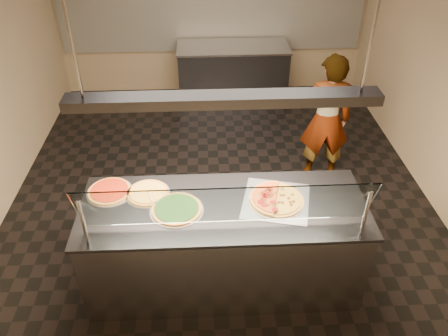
{
  "coord_description": "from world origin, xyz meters",
  "views": [
    {
      "loc": [
        -0.16,
        -4.1,
        3.41
      ],
      "look_at": [
        -0.0,
        -0.82,
        1.02
      ],
      "focal_mm": 35.0,
      "sensor_mm": 36.0,
      "label": 1
    }
  ],
  "objects_px": {
    "half_pizza_pepperoni": "(263,198)",
    "sneeze_guard": "(226,206)",
    "pizza_spatula": "(155,199)",
    "serving_counter": "(224,244)",
    "pizza_tomato": "(110,191)",
    "perforated_tray": "(276,200)",
    "pizza_spinach": "(177,209)",
    "prep_table": "(233,74)",
    "worker": "(326,120)",
    "pizza_cheese": "(148,192)",
    "heat_lamp_housing": "(224,99)",
    "half_pizza_sausage": "(289,198)"
  },
  "relations": [
    {
      "from": "half_pizza_pepperoni",
      "to": "sneeze_guard",
      "type": "bearing_deg",
      "value": -131.92
    },
    {
      "from": "half_pizza_pepperoni",
      "to": "pizza_spatula",
      "type": "xyz_separation_m",
      "value": [
        -0.94,
        0.05,
        -0.01
      ]
    },
    {
      "from": "serving_counter",
      "to": "pizza_tomato",
      "type": "bearing_deg",
      "value": 166.65
    },
    {
      "from": "serving_counter",
      "to": "pizza_spatula",
      "type": "height_order",
      "value": "pizza_spatula"
    },
    {
      "from": "serving_counter",
      "to": "half_pizza_pepperoni",
      "type": "relative_size",
      "value": 4.9
    },
    {
      "from": "perforated_tray",
      "to": "pizza_spinach",
      "type": "height_order",
      "value": "pizza_spinach"
    },
    {
      "from": "pizza_spinach",
      "to": "pizza_spatula",
      "type": "xyz_separation_m",
      "value": [
        -0.19,
        0.13,
        0.01
      ]
    },
    {
      "from": "perforated_tray",
      "to": "pizza_tomato",
      "type": "bearing_deg",
      "value": 172.38
    },
    {
      "from": "perforated_tray",
      "to": "prep_table",
      "type": "relative_size",
      "value": 0.38
    },
    {
      "from": "serving_counter",
      "to": "pizza_spinach",
      "type": "distance_m",
      "value": 0.63
    },
    {
      "from": "worker",
      "to": "sneeze_guard",
      "type": "bearing_deg",
      "value": 61.31
    },
    {
      "from": "perforated_tray",
      "to": "pizza_cheese",
      "type": "height_order",
      "value": "pizza_cheese"
    },
    {
      "from": "pizza_tomato",
      "to": "pizza_cheese",
      "type": "bearing_deg",
      "value": -6.62
    },
    {
      "from": "pizza_spinach",
      "to": "worker",
      "type": "distance_m",
      "value": 2.39
    },
    {
      "from": "heat_lamp_housing",
      "to": "pizza_tomato",
      "type": "bearing_deg",
      "value": 166.65
    },
    {
      "from": "sneeze_guard",
      "to": "pizza_spinach",
      "type": "xyz_separation_m",
      "value": [
        -0.4,
        0.31,
        -0.28
      ]
    },
    {
      "from": "sneeze_guard",
      "to": "pizza_cheese",
      "type": "relative_size",
      "value": 5.69
    },
    {
      "from": "pizza_spatula",
      "to": "heat_lamp_housing",
      "type": "bearing_deg",
      "value": -9.1
    },
    {
      "from": "serving_counter",
      "to": "half_pizza_pepperoni",
      "type": "xyz_separation_m",
      "value": [
        0.35,
        0.04,
        0.5
      ]
    },
    {
      "from": "half_pizza_pepperoni",
      "to": "heat_lamp_housing",
      "type": "bearing_deg",
      "value": -172.96
    },
    {
      "from": "pizza_tomato",
      "to": "worker",
      "type": "bearing_deg",
      "value": 31.1
    },
    {
      "from": "sneeze_guard",
      "to": "pizza_spinach",
      "type": "bearing_deg",
      "value": 142.27
    },
    {
      "from": "half_pizza_sausage",
      "to": "pizza_cheese",
      "type": "distance_m",
      "value": 1.25
    },
    {
      "from": "pizza_spinach",
      "to": "half_pizza_sausage",
      "type": "bearing_deg",
      "value": 4.32
    },
    {
      "from": "serving_counter",
      "to": "prep_table",
      "type": "bearing_deg",
      "value": 84.98
    },
    {
      "from": "half_pizza_sausage",
      "to": "pizza_cheese",
      "type": "relative_size",
      "value": 1.29
    },
    {
      "from": "serving_counter",
      "to": "pizza_tomato",
      "type": "distance_m",
      "value": 1.15
    },
    {
      "from": "sneeze_guard",
      "to": "perforated_tray",
      "type": "distance_m",
      "value": 0.67
    },
    {
      "from": "pizza_spinach",
      "to": "sneeze_guard",
      "type": "bearing_deg",
      "value": -37.73
    },
    {
      "from": "serving_counter",
      "to": "pizza_tomato",
      "type": "height_order",
      "value": "pizza_tomato"
    },
    {
      "from": "pizza_tomato",
      "to": "worker",
      "type": "xyz_separation_m",
      "value": [
        2.31,
        1.4,
        -0.13
      ]
    },
    {
      "from": "sneeze_guard",
      "to": "serving_counter",
      "type": "bearing_deg",
      "value": 90.0
    },
    {
      "from": "serving_counter",
      "to": "pizza_cheese",
      "type": "bearing_deg",
      "value": 163.32
    },
    {
      "from": "worker",
      "to": "heat_lamp_housing",
      "type": "height_order",
      "value": "heat_lamp_housing"
    },
    {
      "from": "half_pizza_pepperoni",
      "to": "worker",
      "type": "xyz_separation_m",
      "value": [
        0.95,
        1.59,
        -0.15
      ]
    },
    {
      "from": "sneeze_guard",
      "to": "pizza_cheese",
      "type": "height_order",
      "value": "sneeze_guard"
    },
    {
      "from": "sneeze_guard",
      "to": "heat_lamp_housing",
      "type": "xyz_separation_m",
      "value": [
        -0.0,
        0.34,
        0.72
      ]
    },
    {
      "from": "pizza_spatula",
      "to": "serving_counter",
      "type": "bearing_deg",
      "value": -9.1
    },
    {
      "from": "pizza_tomato",
      "to": "heat_lamp_housing",
      "type": "xyz_separation_m",
      "value": [
        1.01,
        -0.24,
        1.01
      ]
    },
    {
      "from": "half_pizza_pepperoni",
      "to": "pizza_tomato",
      "type": "relative_size",
      "value": 1.24
    },
    {
      "from": "serving_counter",
      "to": "half_pizza_pepperoni",
      "type": "bearing_deg",
      "value": 7.04
    },
    {
      "from": "heat_lamp_housing",
      "to": "pizza_spinach",
      "type": "bearing_deg",
      "value": -175.59
    },
    {
      "from": "heat_lamp_housing",
      "to": "worker",
      "type": "bearing_deg",
      "value": 51.52
    },
    {
      "from": "sneeze_guard",
      "to": "pizza_spatula",
      "type": "distance_m",
      "value": 0.78
    },
    {
      "from": "serving_counter",
      "to": "sneeze_guard",
      "type": "height_order",
      "value": "sneeze_guard"
    },
    {
      "from": "prep_table",
      "to": "heat_lamp_housing",
      "type": "relative_size",
      "value": 0.77
    },
    {
      "from": "pizza_cheese",
      "to": "heat_lamp_housing",
      "type": "distance_m",
      "value": 1.22
    },
    {
      "from": "serving_counter",
      "to": "pizza_cheese",
      "type": "height_order",
      "value": "pizza_cheese"
    },
    {
      "from": "serving_counter",
      "to": "worker",
      "type": "bearing_deg",
      "value": 51.52
    },
    {
      "from": "perforated_tray",
      "to": "pizza_spatula",
      "type": "distance_m",
      "value": 1.05
    }
  ]
}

